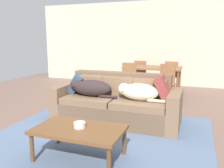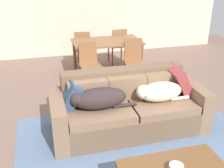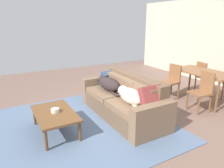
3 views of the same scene
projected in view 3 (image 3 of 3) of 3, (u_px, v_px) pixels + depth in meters
The scene contains 13 objects.
ground_plane at pixel (115, 113), 4.60m from camera, with size 10.00×10.00×0.00m, color #795D50.
area_rug at pixel (84, 125), 4.09m from camera, with size 3.26×3.15×0.01m, color slate.
couch at pixel (124, 101), 4.43m from camera, with size 2.25×0.90×0.86m.
dog_on_left_cushion at pixel (109, 84), 4.70m from camera, with size 0.92×0.35×0.29m.
dog_on_right_cushion at pixel (130, 95), 3.95m from camera, with size 0.80×0.32×0.29m.
throw_pillow_by_left_arm at pixel (108, 78), 5.07m from camera, with size 0.16×0.37×0.37m, color #2F435E.
throw_pillow_by_right_arm at pixel (152, 98), 3.67m from camera, with size 0.14×0.44×0.44m, color brown.
coffee_table at pixel (55, 114), 3.71m from camera, with size 1.09×0.66×0.40m.
bowl_on_coffee_table at pixel (55, 110), 3.69m from camera, with size 0.15×0.15×0.07m, color silver.
dining_table at pixel (203, 74), 5.17m from camera, with size 1.46×0.82×0.77m.
dining_chair_near_left at pixel (172, 80), 5.37m from camera, with size 0.43×0.43×0.90m.
dining_chair_near_right at pixel (203, 90), 4.61m from camera, with size 0.44×0.44×0.90m.
dining_chair_far_left at pixel (203, 75), 5.90m from camera, with size 0.45×0.45×0.87m.
Camera 3 is at (3.62, -2.14, 1.97)m, focal length 33.11 mm.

